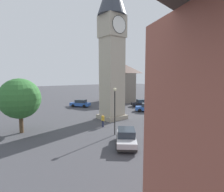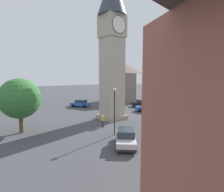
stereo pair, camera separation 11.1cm
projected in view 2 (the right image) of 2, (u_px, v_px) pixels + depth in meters
name	position (u px, v px, depth m)	size (l,w,h in m)	color
ground_plane	(112.00, 119.00, 27.29)	(200.00, 200.00, 0.00)	#424247
clock_tower	(112.00, 33.00, 25.93)	(4.21, 4.21, 21.43)	gray
car_blue_kerb	(126.00, 138.00, 16.59)	(3.98, 4.22, 1.53)	silver
car_silver_kerb	(81.00, 103.00, 37.75)	(3.85, 4.30, 1.53)	#2D5BB7
car_red_corner	(142.00, 103.00, 38.12)	(4.43, 3.46, 1.53)	black
car_white_side	(147.00, 107.00, 32.64)	(3.94, 4.25, 1.53)	#2D5BB7
pedestrian	(103.00, 119.00, 22.65)	(0.23, 0.56, 1.69)	#2D3351
tree	(20.00, 99.00, 20.09)	(4.50, 4.50, 6.17)	brown
building_shop_left	(209.00, 86.00, 35.31)	(8.24, 10.85, 8.68)	slate
building_terrace_right	(121.00, 82.00, 45.25)	(10.10, 10.11, 9.84)	slate
lamp_post	(114.00, 104.00, 19.34)	(0.36, 0.36, 5.17)	black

